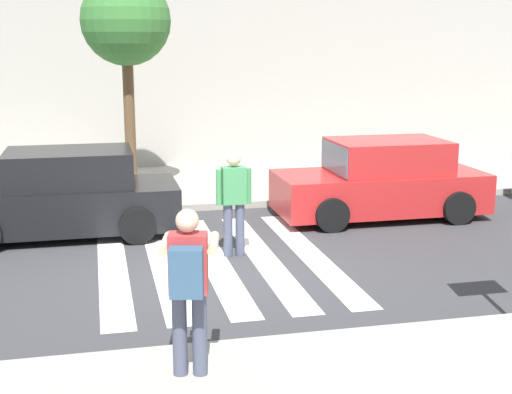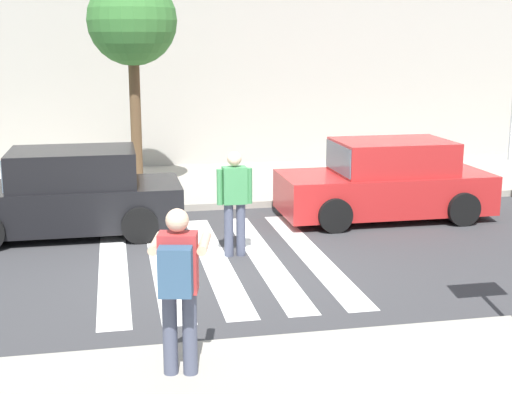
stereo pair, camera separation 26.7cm
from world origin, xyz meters
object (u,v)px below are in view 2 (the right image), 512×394
object	(u,v)px
pedestrian_crossing	(235,198)
parked_car_red	(386,182)
photographer_with_backpack	(178,278)
street_tree_center	(132,23)
parked_car_black	(68,195)

from	to	relation	value
pedestrian_crossing	parked_car_red	xyz separation A→B (m)	(3.35, 1.92, -0.25)
photographer_with_backpack	parked_car_red	world-z (taller)	photographer_with_backpack
pedestrian_crossing	photographer_with_backpack	bearing A→B (deg)	-106.69
street_tree_center	parked_car_black	bearing A→B (deg)	-114.99
photographer_with_backpack	parked_car_black	size ratio (longest dim) A/B	0.42
parked_car_red	photographer_with_backpack	bearing A→B (deg)	-126.59
photographer_with_backpack	parked_car_black	bearing A→B (deg)	102.70
parked_car_red	street_tree_center	world-z (taller)	street_tree_center
photographer_with_backpack	street_tree_center	size ratio (longest dim) A/B	0.37
photographer_with_backpack	parked_car_black	xyz separation A→B (m)	(-1.41, 6.28, -0.44)
parked_car_black	street_tree_center	bearing A→B (deg)	65.01
pedestrian_crossing	parked_car_red	size ratio (longest dim) A/B	0.42
parked_car_red	street_tree_center	size ratio (longest dim) A/B	0.87
pedestrian_crossing	parked_car_black	size ratio (longest dim) A/B	0.42
photographer_with_backpack	pedestrian_crossing	size ratio (longest dim) A/B	1.00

